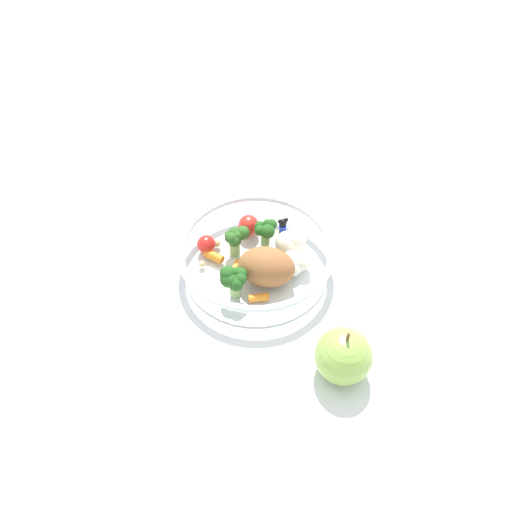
# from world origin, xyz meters

# --- Properties ---
(ground_plane) EXTENTS (2.40, 2.40, 0.00)m
(ground_plane) POSITION_xyz_m (0.00, 0.00, 0.00)
(ground_plane) COLOR white
(food_container) EXTENTS (0.22, 0.22, 0.06)m
(food_container) POSITION_xyz_m (-0.01, 0.02, 0.03)
(food_container) COLOR white
(food_container) RESTS_ON ground_plane
(loose_apple) EXTENTS (0.07, 0.07, 0.08)m
(loose_apple) POSITION_xyz_m (0.18, 0.06, 0.03)
(loose_apple) COLOR #8CB74C
(loose_apple) RESTS_ON ground_plane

